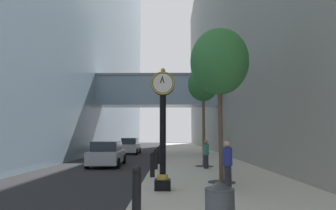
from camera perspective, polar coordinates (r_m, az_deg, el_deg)
name	(u,v)px	position (r m, az deg, el deg)	size (l,w,h in m)	color
ground_plane	(160,155)	(30.45, -1.64, -9.75)	(110.00, 110.00, 0.00)	#262628
sidewalk_right	(189,153)	(33.49, 4.06, -9.28)	(6.34, 80.00, 0.14)	beige
building_block_right	(252,17)	(37.48, 16.15, 16.24)	(9.00, 80.00, 32.06)	gray
street_clock	(163,122)	(10.26, -1.02, -3.30)	(0.84, 0.55, 4.26)	black
bollard_nearest	(137,188)	(7.37, -6.13, -15.83)	(0.23, 0.23, 1.13)	black
bollard_third	(152,164)	(13.43, -3.06, -11.39)	(0.23, 0.23, 1.13)	black
bollard_fourth	(156,158)	(16.48, -2.38, -10.39)	(0.23, 0.23, 1.13)	black
bollard_fifth	(158,155)	(19.53, -1.92, -9.71)	(0.23, 0.23, 1.13)	black
bollard_sixth	(160,152)	(22.59, -1.59, -9.21)	(0.23, 0.23, 1.13)	black
street_tree_near	(219,62)	(12.42, 9.99, 8.23)	(2.41, 2.41, 6.30)	#333335
street_tree_mid_near	(203,85)	(18.35, 6.87, 3.89)	(1.88, 1.88, 6.14)	#333335
pedestrian_walking	(206,153)	(16.94, 7.44, -9.37)	(0.42, 0.42, 1.60)	#23232D
pedestrian_by_clock	(228,163)	(10.82, 11.56, -11.01)	(0.40, 0.40, 1.67)	#23232D
car_white_near	(130,146)	(32.62, -7.42, -7.99)	(2.02, 4.03, 1.73)	silver
car_silver_mid	(107,154)	(20.00, -11.81, -9.33)	(2.24, 4.70, 1.61)	#B7BABF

